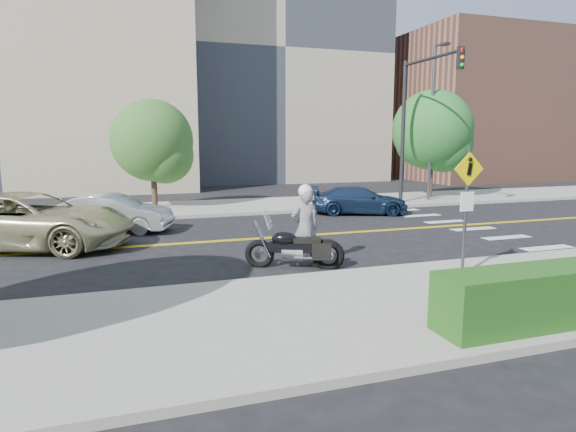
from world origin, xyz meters
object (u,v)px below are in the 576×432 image
(pedestrian_sign, at_px, (467,199))
(suv, at_px, (29,221))
(motorcyclist, at_px, (305,225))
(parked_car_blue, at_px, (360,200))
(motorcycle, at_px, (295,239))
(parked_car_silver, at_px, (113,213))

(pedestrian_sign, relative_size, suv, 0.48)
(motorcyclist, relative_size, parked_car_blue, 0.50)
(pedestrian_sign, height_order, motorcyclist, pedestrian_sign)
(suv, height_order, parked_car_blue, suv)
(motorcycle, height_order, parked_car_blue, motorcycle)
(parked_car_silver, relative_size, parked_car_blue, 0.97)
(suv, bearing_deg, parked_car_silver, -29.70)
(parked_car_blue, bearing_deg, motorcyclist, 163.91)
(pedestrian_sign, height_order, suv, pedestrian_sign)
(suv, distance_m, parked_car_silver, 3.12)
(motorcyclist, relative_size, parked_car_silver, 0.52)
(motorcyclist, height_order, motorcycle, motorcyclist)
(pedestrian_sign, bearing_deg, motorcycle, 145.15)
(motorcyclist, height_order, parked_car_blue, motorcyclist)
(parked_car_blue, bearing_deg, suv, 123.08)
(motorcycle, distance_m, suv, 8.44)
(motorcycle, xyz_separation_m, parked_car_blue, (5.81, 7.87, -0.14))
(pedestrian_sign, relative_size, parked_car_blue, 0.70)
(pedestrian_sign, height_order, parked_car_blue, pedestrian_sign)
(motorcyclist, bearing_deg, pedestrian_sign, 144.57)
(pedestrian_sign, distance_m, motorcyclist, 4.06)
(pedestrian_sign, height_order, parked_car_silver, pedestrian_sign)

